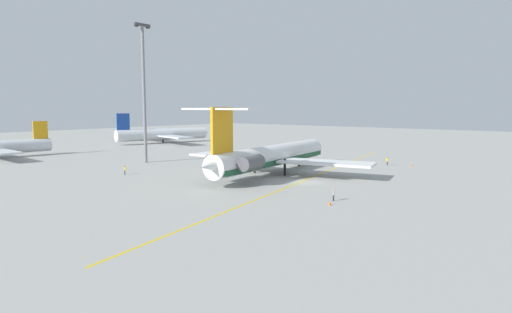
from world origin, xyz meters
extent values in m
plane|color=#9E9E99|center=(0.00, 0.00, 0.00)|extent=(377.56, 377.56, 0.00)
cylinder|color=white|center=(4.29, 9.97, 3.32)|extent=(37.50, 9.11, 3.98)
cone|color=white|center=(22.76, 12.56, 3.32)|extent=(4.64, 4.36, 3.82)
cone|color=white|center=(-14.19, 7.38, 3.67)|extent=(6.22, 4.15, 3.38)
cube|color=#195133|center=(4.29, 9.97, 2.42)|extent=(36.69, 9.08, 0.88)
cube|color=white|center=(3.68, 20.27, 2.62)|extent=(6.78, 16.79, 0.40)
cube|color=white|center=(6.53, -0.10, 2.62)|extent=(10.04, 17.59, 0.40)
cylinder|color=#515156|center=(-8.88, 11.36, 3.61)|extent=(5.25, 2.98, 2.31)
cube|color=white|center=(-8.79, 10.67, 3.61)|extent=(3.13, 1.67, 0.48)
cylinder|color=#515156|center=(-8.00, 5.02, 3.61)|extent=(5.25, 2.98, 2.31)
cube|color=white|center=(-8.09, 5.70, 3.61)|extent=(3.13, 1.67, 0.48)
cube|color=orange|center=(-11.72, 7.73, 8.83)|extent=(5.39, 1.14, 7.05)
cube|color=white|center=(-12.58, 10.83, 12.07)|extent=(4.50, 6.26, 0.28)
cube|color=white|center=(-11.69, 4.51, 12.07)|extent=(4.50, 6.26, 0.28)
cylinder|color=black|center=(15.58, 11.55, 1.51)|extent=(0.44, 0.44, 3.02)
cylinder|color=black|center=(2.61, 12.95, 1.51)|extent=(0.44, 0.44, 3.02)
cylinder|color=black|center=(3.50, 6.65, 1.51)|extent=(0.44, 0.44, 3.02)
cube|color=silver|center=(-19.96, 68.61, 2.23)|extent=(5.61, 12.94, 0.40)
cube|color=orange|center=(-7.72, 75.85, 6.48)|extent=(3.63, 0.56, 4.52)
cylinder|color=silver|center=(36.11, 80.76, 3.01)|extent=(32.61, 11.53, 3.90)
cone|color=silver|center=(51.96, 76.89, 3.01)|extent=(3.98, 4.36, 3.70)
cube|color=silver|center=(38.34, 89.88, 2.62)|extent=(9.04, 15.81, 0.47)
cube|color=silver|center=(33.88, 71.63, 2.62)|extent=(9.04, 15.81, 0.47)
cube|color=#19429E|center=(22.68, 84.04, 7.62)|extent=(4.23, 1.39, 5.32)
cylinder|color=black|center=(36.11, 80.76, 1.31)|extent=(0.47, 0.47, 2.62)
cylinder|color=black|center=(-9.97, -10.67, 0.39)|extent=(0.10, 0.10, 0.78)
cylinder|color=black|center=(-10.03, -10.80, 0.39)|extent=(0.10, 0.10, 0.78)
cylinder|color=gray|center=(-10.00, -10.73, 1.09)|extent=(0.26, 0.26, 0.62)
sphere|color=tan|center=(-10.00, -10.73, 1.52)|extent=(0.24, 0.24, 0.24)
cylinder|color=gray|center=(-9.93, -10.58, 1.12)|extent=(0.07, 0.07, 0.53)
cylinder|color=gray|center=(-10.07, -10.89, 1.12)|extent=(0.07, 0.07, 0.53)
cylinder|color=black|center=(28.91, -2.10, 0.42)|extent=(0.10, 0.10, 0.83)
cylinder|color=black|center=(29.00, -2.22, 0.42)|extent=(0.10, 0.10, 0.83)
cylinder|color=yellow|center=(28.95, -2.16, 1.16)|extent=(0.28, 0.28, 0.66)
sphere|color=brown|center=(28.95, -2.16, 1.62)|extent=(0.26, 0.26, 0.26)
cylinder|color=yellow|center=(28.85, -2.01, 1.19)|extent=(0.08, 0.08, 0.56)
cylinder|color=yellow|center=(29.06, -2.32, 1.19)|extent=(0.08, 0.08, 0.56)
cylinder|color=black|center=(-14.16, 29.98, 0.43)|extent=(0.11, 0.11, 0.85)
cylinder|color=black|center=(-14.20, 29.83, 0.43)|extent=(0.11, 0.11, 0.85)
cylinder|color=yellow|center=(-14.18, 29.91, 1.19)|extent=(0.29, 0.29, 0.67)
sphere|color=#8C6647|center=(-14.18, 29.91, 1.66)|extent=(0.27, 0.27, 0.27)
cylinder|color=yellow|center=(-14.13, 30.09, 1.22)|extent=(0.08, 0.08, 0.57)
cylinder|color=yellow|center=(-14.23, 29.73, 1.22)|extent=(0.08, 0.08, 0.57)
cone|color=#EA590F|center=(-12.53, -11.60, 0.28)|extent=(0.40, 0.40, 0.55)
cone|color=#EA590F|center=(30.29, -6.84, 0.28)|extent=(0.40, 0.40, 0.55)
cone|color=#EA590F|center=(25.13, 29.19, 0.28)|extent=(0.40, 0.40, 0.55)
cube|color=gold|center=(4.29, 1.68, 0.00)|extent=(95.83, 19.11, 0.01)
cylinder|color=slate|center=(-0.54, 41.75, 14.75)|extent=(0.70, 0.70, 29.49)
cube|color=#424244|center=(-0.54, 41.75, 29.99)|extent=(4.00, 0.60, 0.60)
cube|color=#2D2D30|center=(-2.04, 41.75, 29.64)|extent=(0.70, 0.50, 0.44)
cube|color=#2D2D30|center=(0.96, 41.75, 29.64)|extent=(0.70, 0.50, 0.44)
camera|label=1|loc=(-60.73, -38.48, 12.40)|focal=30.75mm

